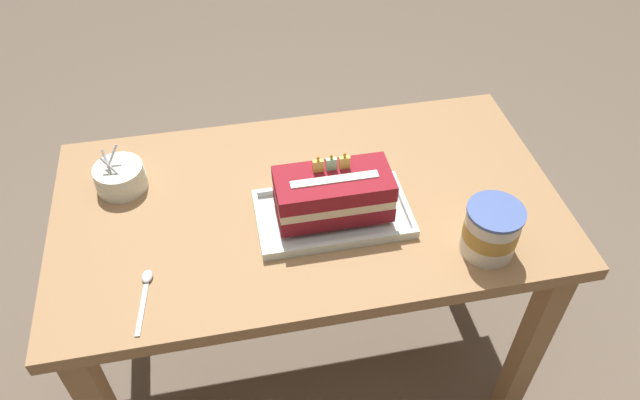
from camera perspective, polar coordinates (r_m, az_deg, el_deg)
name	(u,v)px	position (r m, az deg, el deg)	size (l,w,h in m)	color
ground_plane	(311,361)	(2.06, -0.87, -14.83)	(8.00, 8.00, 0.00)	#6B5B4C
dining_table	(308,232)	(1.55, -1.12, -3.03)	(1.22, 0.67, 0.74)	#9E754C
foil_tray	(333,215)	(1.43, 1.22, -1.43)	(0.36, 0.21, 0.02)	silver
birthday_cake	(333,194)	(1.38, 1.26, 0.59)	(0.26, 0.13, 0.15)	maroon
bowl_stack	(120,177)	(1.57, -18.23, 2.04)	(0.12, 0.12, 0.11)	silver
ice_cream_tub	(491,230)	(1.37, 15.75, -2.72)	(0.12, 0.12, 0.12)	silver
serving_spoon_near_tray	(146,286)	(1.35, -16.02, -7.73)	(0.04, 0.17, 0.01)	silver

